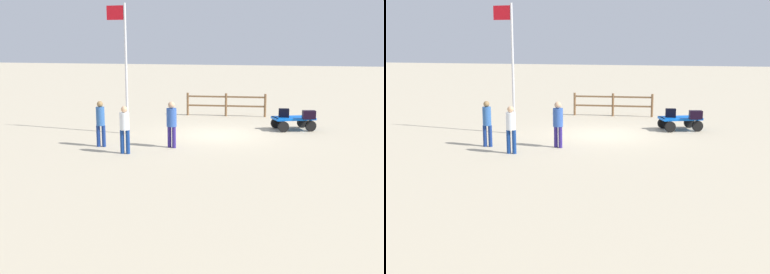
{
  "view_description": "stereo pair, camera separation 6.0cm",
  "coord_description": "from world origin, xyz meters",
  "views": [
    {
      "loc": [
        -3.4,
        19.27,
        3.79
      ],
      "look_at": [
        -0.3,
        6.0,
        1.08
      ],
      "focal_mm": 44.95,
      "sensor_mm": 36.0,
      "label": 1
    },
    {
      "loc": [
        -3.46,
        19.25,
        3.79
      ],
      "look_at": [
        -0.3,
        6.0,
        1.08
      ],
      "focal_mm": 44.95,
      "sensor_mm": 36.0,
      "label": 2
    }
  ],
  "objects": [
    {
      "name": "worker_supervisor",
      "position": [
        2.51,
        4.08,
        0.95
      ],
      "size": [
        0.35,
        0.35,
        1.65
      ],
      "color": "navy",
      "rests_on": "ground"
    },
    {
      "name": "worker_lead",
      "position": [
        1.21,
        2.78,
        0.99
      ],
      "size": [
        0.46,
        0.46,
        1.69
      ],
      "color": "navy",
      "rests_on": "ground"
    },
    {
      "name": "luggage_cart",
      "position": [
        -2.99,
        -1.87,
        0.41
      ],
      "size": [
        1.97,
        1.63,
        0.57
      ],
      "color": "blue",
      "rests_on": "ground"
    },
    {
      "name": "ground_plane",
      "position": [
        0.0,
        0.0,
        0.0
      ],
      "size": [
        120.0,
        120.0,
        0.0
      ],
      "primitive_type": "plane",
      "color": "#BAAB8F"
    },
    {
      "name": "suitcase_dark",
      "position": [
        -3.65,
        -1.47,
        0.75
      ],
      "size": [
        0.59,
        0.42,
        0.36
      ],
      "color": "black",
      "rests_on": "luggage_cart"
    },
    {
      "name": "worker_trailing",
      "position": [
        3.77,
        3.22,
        0.96
      ],
      "size": [
        0.35,
        0.35,
        1.69
      ],
      "color": "navy",
      "rests_on": "ground"
    },
    {
      "name": "wooden_fence",
      "position": [
        0.49,
        -5.14,
        0.68
      ],
      "size": [
        4.11,
        0.43,
        1.18
      ],
      "color": "brown",
      "rests_on": "ground"
    },
    {
      "name": "suitcase_navy",
      "position": [
        -2.59,
        -1.74,
        0.75
      ],
      "size": [
        0.47,
        0.33,
        0.37
      ],
      "color": "black",
      "rests_on": "luggage_cart"
    },
    {
      "name": "flagpole",
      "position": [
        3.82,
        0.57,
        3.09
      ],
      "size": [
        0.83,
        0.1,
        5.32
      ],
      "color": "silver",
      "rests_on": "ground"
    }
  ]
}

